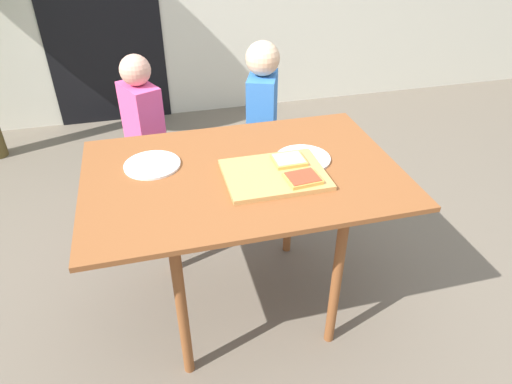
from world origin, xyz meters
The scene contains 9 objects.
ground_plane centered at (0.00, 0.00, 0.00)m, with size 16.00×16.00×0.00m, color #695E50.
dining_table centered at (0.00, 0.00, 0.66)m, with size 1.24×0.82×0.74m.
cutting_board centered at (0.11, -0.07, 0.75)m, with size 0.39×0.30×0.02m, color tan.
pizza_slice_far_right centered at (0.19, -0.01, 0.76)m, with size 0.13×0.11×0.02m.
pizza_slice_near_right centered at (0.20, -0.15, 0.76)m, with size 0.13×0.12×0.02m.
plate_white_right centered at (0.26, 0.03, 0.74)m, with size 0.23×0.23×0.01m, color silver.
plate_white_left centered at (-0.34, 0.13, 0.74)m, with size 0.23×0.23×0.01m, color white.
child_left centered at (-0.36, 0.81, 0.56)m, with size 0.23×0.28×0.98m.
child_right centered at (0.26, 0.66, 0.61)m, with size 0.22×0.27×1.05m.
Camera 1 is at (-0.33, -1.50, 1.67)m, focal length 31.85 mm.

